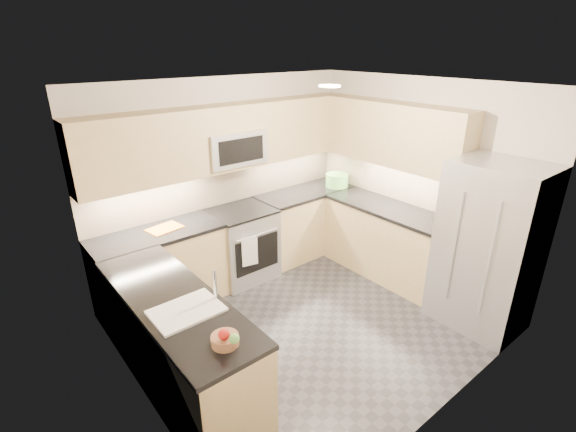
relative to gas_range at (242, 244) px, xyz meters
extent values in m
cube|color=#232328|center=(0.00, -1.28, -0.46)|extent=(3.60, 3.20, 0.00)
cube|color=beige|center=(0.00, -1.28, 2.04)|extent=(3.60, 3.20, 0.02)
cube|color=#BDB3A5|center=(0.00, 0.32, 0.79)|extent=(3.60, 0.02, 2.50)
cube|color=#BDB3A5|center=(0.00, -2.88, 0.79)|extent=(3.60, 0.02, 2.50)
cube|color=#BDB3A5|center=(-1.80, -1.28, 0.79)|extent=(0.02, 3.20, 2.50)
cube|color=#BDB3A5|center=(1.80, -1.28, 0.79)|extent=(0.02, 3.20, 2.50)
cube|color=tan|center=(-1.09, 0.02, -0.01)|extent=(1.42, 0.60, 0.90)
cube|color=tan|center=(1.09, 0.02, -0.01)|extent=(1.42, 0.60, 0.90)
cube|color=tan|center=(1.50, -1.12, -0.01)|extent=(0.60, 1.70, 0.90)
cube|color=tan|center=(-1.50, -1.28, -0.01)|extent=(0.60, 2.00, 0.90)
cube|color=black|center=(-1.09, 0.02, 0.47)|extent=(1.42, 0.63, 0.04)
cube|color=black|center=(1.09, 0.02, 0.47)|extent=(1.42, 0.63, 0.04)
cube|color=black|center=(1.50, -1.12, 0.47)|extent=(0.63, 1.70, 0.04)
cube|color=black|center=(-1.50, -1.28, 0.47)|extent=(0.63, 2.00, 0.04)
cube|color=tan|center=(0.00, 0.15, 1.37)|extent=(3.60, 0.35, 0.75)
cube|color=tan|center=(1.62, -1.00, 1.37)|extent=(0.35, 1.95, 0.75)
cube|color=tan|center=(0.00, 0.32, 0.74)|extent=(3.60, 0.01, 0.51)
cube|color=tan|center=(1.80, -0.82, 0.74)|extent=(0.01, 2.30, 0.51)
cube|color=#A2A5AA|center=(0.00, 0.00, 0.00)|extent=(0.76, 0.65, 0.91)
cube|color=black|center=(0.00, 0.00, 0.46)|extent=(0.76, 0.65, 0.03)
cube|color=black|center=(0.00, -0.33, -0.01)|extent=(0.62, 0.02, 0.45)
cylinder|color=#B2B5BA|center=(0.00, -0.35, 0.26)|extent=(0.60, 0.02, 0.02)
cube|color=#A9ADB1|center=(0.00, 0.12, 1.24)|extent=(0.76, 0.40, 0.40)
cube|color=black|center=(0.00, -0.08, 1.24)|extent=(0.60, 0.01, 0.28)
cube|color=#AAACB3|center=(1.45, -2.43, 0.45)|extent=(0.70, 0.90, 1.80)
cylinder|color=#B2B5BA|center=(1.08, -2.61, 0.49)|extent=(0.02, 0.02, 1.20)
cylinder|color=#B2B5BA|center=(1.08, -2.25, 0.49)|extent=(0.02, 0.02, 1.20)
cube|color=white|center=(-1.50, -1.53, 0.42)|extent=(0.52, 0.38, 0.16)
cylinder|color=silver|center=(-1.24, -1.53, 0.62)|extent=(0.03, 0.03, 0.28)
cylinder|color=#67BF51|center=(1.57, -0.12, 0.58)|extent=(0.42, 0.42, 0.18)
cube|color=orange|center=(-0.98, 0.05, 0.49)|extent=(0.39, 0.31, 0.01)
cylinder|color=#A46E4C|center=(-1.47, -2.03, 0.52)|extent=(0.22, 0.22, 0.07)
sphere|color=red|center=(-1.49, -2.07, 0.60)|extent=(0.08, 0.08, 0.08)
sphere|color=#70C353|center=(-1.46, -2.15, 0.60)|extent=(0.07, 0.07, 0.07)
cube|color=white|center=(-0.14, -0.37, 0.10)|extent=(0.20, 0.06, 0.37)
camera|label=1|loc=(-2.59, -4.09, 2.40)|focal=26.00mm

